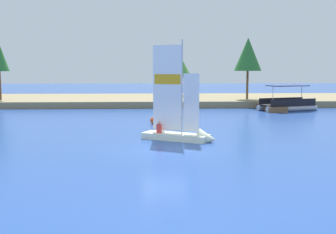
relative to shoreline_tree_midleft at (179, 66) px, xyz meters
name	(u,v)px	position (x,y,z in m)	size (l,w,h in m)	color
ground_plane	(165,149)	(-3.17, -34.40, -4.84)	(200.00, 200.00, 0.00)	#234793
shore_bank	(157,100)	(-3.17, -3.31, -4.47)	(80.00, 15.32, 0.75)	#897A56
shoreline_tree_midleft	(179,66)	(0.00, 0.00, 0.00)	(3.49, 3.49, 5.76)	brown
shoreline_tree_centre	(248,54)	(7.81, -7.14, 1.29)	(3.30, 3.30, 7.38)	brown
wooden_dock	(271,108)	(8.98, -13.27, -4.57)	(1.93, 5.61, 0.54)	brown
sailboat	(186,132)	(-1.75, -31.76, -4.30)	(4.83, 3.37, 6.65)	silver
pontoon_boat	(287,104)	(10.58, -13.74, -4.18)	(6.50, 4.10, 2.68)	#B2B2B7
channel_buoy	(154,120)	(-3.72, -23.75, -4.56)	(0.56, 0.56, 0.56)	#E54C19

